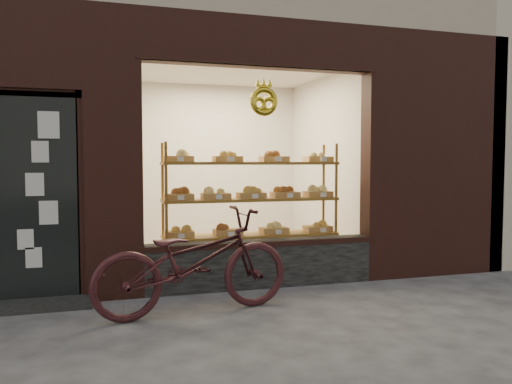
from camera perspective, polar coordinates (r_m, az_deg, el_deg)
name	(u,v)px	position (r m, az deg, el deg)	size (l,w,h in m)	color
ground	(287,359)	(3.92, 3.56, -18.49)	(90.00, 90.00, 0.00)	#3B3B3B
display_shelf	(251,210)	(6.23, -0.57, -2.08)	(2.20, 0.45, 1.70)	brown
bicycle	(194,261)	(4.88, -7.16, -7.88)	(0.68, 1.94, 1.02)	#371619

